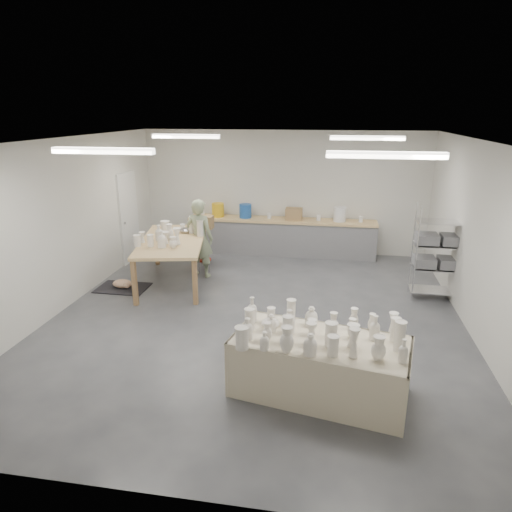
% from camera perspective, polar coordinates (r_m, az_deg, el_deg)
% --- Properties ---
extents(room, '(8.00, 8.02, 3.00)m').
position_cam_1_polar(room, '(7.52, -0.59, 7.11)').
color(room, '#424449').
rests_on(room, ground).
extents(back_counter, '(4.60, 0.60, 1.24)m').
position_cam_1_polar(back_counter, '(11.33, 3.12, 2.60)').
color(back_counter, tan).
rests_on(back_counter, ground).
extents(wire_shelf, '(0.88, 0.48, 1.80)m').
position_cam_1_polar(wire_shelf, '(9.18, 21.77, 0.47)').
color(wire_shelf, silver).
rests_on(wire_shelf, ground).
extents(drying_table, '(2.31, 1.43, 1.12)m').
position_cam_1_polar(drying_table, '(5.92, 7.87, -13.19)').
color(drying_table, olive).
rests_on(drying_table, ground).
extents(work_table, '(1.72, 2.68, 1.29)m').
position_cam_1_polar(work_table, '(9.51, -10.11, 2.17)').
color(work_table, tan).
rests_on(work_table, ground).
extents(rug, '(1.00, 0.70, 0.02)m').
position_cam_1_polar(rug, '(9.65, -16.31, -3.84)').
color(rug, black).
rests_on(rug, ground).
extents(cat, '(0.42, 0.31, 0.17)m').
position_cam_1_polar(cat, '(9.60, -16.29, -3.34)').
color(cat, white).
rests_on(cat, rug).
extents(potter, '(0.69, 0.53, 1.69)m').
position_cam_1_polar(potter, '(9.78, -7.06, 2.21)').
color(potter, gray).
rests_on(potter, ground).
extents(red_stool, '(0.39, 0.39, 0.30)m').
position_cam_1_polar(red_stool, '(10.20, -6.51, -0.54)').
color(red_stool, '#A42917').
rests_on(red_stool, ground).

